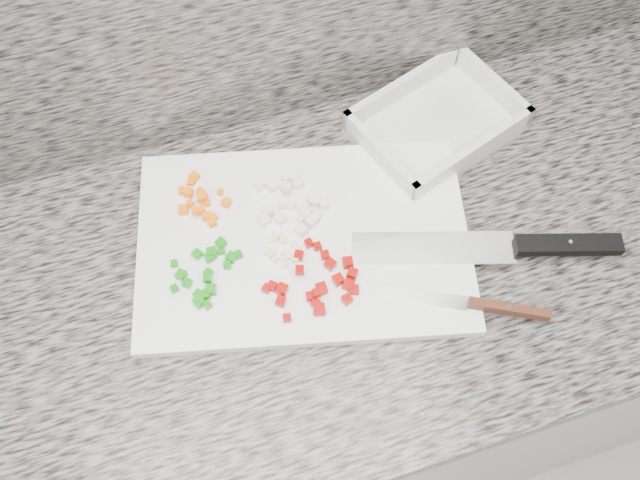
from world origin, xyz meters
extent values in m
cube|color=beige|center=(0.00, 1.44, 0.43)|extent=(3.92, 0.62, 0.86)
cube|color=#66615A|center=(0.00, 1.44, 0.88)|extent=(3.96, 0.64, 0.04)
cube|color=white|center=(0.12, 1.48, 0.91)|extent=(0.56, 0.44, 0.02)
cube|color=orange|center=(-0.04, 1.59, 0.92)|extent=(0.02, 0.02, 0.01)
cube|color=orange|center=(-0.02, 1.57, 0.93)|extent=(0.01, 0.01, 0.01)
cube|color=orange|center=(-0.01, 1.60, 0.93)|extent=(0.02, 0.02, 0.01)
cube|color=orange|center=(-0.03, 1.59, 0.93)|extent=(0.01, 0.01, 0.01)
cube|color=orange|center=(-0.01, 1.56, 0.92)|extent=(0.02, 0.02, 0.01)
cube|color=orange|center=(-0.01, 1.59, 0.92)|extent=(0.01, 0.01, 0.01)
cube|color=orange|center=(-0.01, 1.59, 0.93)|extent=(0.01, 0.01, 0.01)
cube|color=orange|center=(-0.01, 1.59, 0.93)|extent=(0.02, 0.02, 0.01)
cube|color=orange|center=(-0.01, 1.64, 0.92)|extent=(0.02, 0.02, 0.01)
cube|color=orange|center=(0.02, 1.58, 0.92)|extent=(0.02, 0.02, 0.01)
cube|color=orange|center=(0.02, 1.60, 0.92)|extent=(0.01, 0.01, 0.01)
cube|color=orange|center=(-0.03, 1.57, 0.93)|extent=(0.01, 0.01, 0.01)
cube|color=orange|center=(-0.02, 1.63, 0.92)|extent=(0.01, 0.01, 0.01)
cube|color=orange|center=(-0.01, 1.56, 0.92)|extent=(0.01, 0.01, 0.01)
cube|color=orange|center=(-0.01, 1.55, 0.92)|extent=(0.01, 0.01, 0.01)
cube|color=orange|center=(-0.04, 1.62, 0.92)|extent=(0.01, 0.01, 0.01)
cube|color=orange|center=(-0.03, 1.61, 0.92)|extent=(0.02, 0.02, 0.01)
cube|color=orange|center=(-0.02, 1.63, 0.92)|extent=(0.01, 0.01, 0.01)
cube|color=silver|center=(0.10, 1.58, 0.92)|extent=(0.02, 0.02, 0.01)
cube|color=silver|center=(0.16, 1.53, 0.92)|extent=(0.02, 0.02, 0.01)
cube|color=silver|center=(0.08, 1.54, 0.92)|extent=(0.02, 0.02, 0.01)
cube|color=silver|center=(0.13, 1.52, 0.92)|extent=(0.02, 0.02, 0.01)
cube|color=silver|center=(0.12, 1.59, 0.92)|extent=(0.01, 0.01, 0.01)
cube|color=silver|center=(0.16, 1.54, 0.92)|extent=(0.01, 0.01, 0.01)
cube|color=silver|center=(0.14, 1.58, 0.92)|extent=(0.01, 0.01, 0.01)
cube|color=silver|center=(0.08, 1.59, 0.92)|extent=(0.01, 0.01, 0.01)
cube|color=silver|center=(0.12, 1.52, 0.92)|extent=(0.02, 0.02, 0.01)
cube|color=silver|center=(0.13, 1.53, 0.92)|extent=(0.02, 0.02, 0.01)
cube|color=silver|center=(0.15, 1.54, 0.92)|extent=(0.02, 0.02, 0.01)
cube|color=silver|center=(0.10, 1.55, 0.92)|extent=(0.01, 0.01, 0.01)
cube|color=silver|center=(0.15, 1.51, 0.92)|extent=(0.02, 0.02, 0.01)
cube|color=silver|center=(0.14, 1.51, 0.92)|extent=(0.01, 0.01, 0.01)
cube|color=silver|center=(0.13, 1.53, 0.92)|extent=(0.02, 0.02, 0.01)
cube|color=silver|center=(0.07, 1.53, 0.92)|extent=(0.02, 0.02, 0.01)
cube|color=silver|center=(0.15, 1.54, 0.92)|extent=(0.02, 0.02, 0.01)
cube|color=silver|center=(0.15, 1.54, 0.92)|extent=(0.02, 0.02, 0.01)
cube|color=silver|center=(0.12, 1.49, 0.92)|extent=(0.02, 0.02, 0.01)
cube|color=silver|center=(0.13, 1.50, 0.92)|extent=(0.02, 0.02, 0.01)
cube|color=silver|center=(0.09, 1.52, 0.92)|extent=(0.02, 0.02, 0.01)
cube|color=silver|center=(0.12, 1.57, 0.93)|extent=(0.02, 0.02, 0.01)
cube|color=silver|center=(0.12, 1.54, 0.92)|extent=(0.02, 0.02, 0.01)
cube|color=silver|center=(0.13, 1.58, 0.92)|extent=(0.02, 0.02, 0.01)
cube|color=silver|center=(0.13, 1.59, 0.92)|extent=(0.02, 0.02, 0.01)
cube|color=#10830B|center=(-0.05, 1.42, 0.92)|extent=(0.01, 0.01, 0.01)
cube|color=#10830B|center=(-0.08, 1.50, 0.92)|extent=(0.01, 0.01, 0.01)
cube|color=#10830B|center=(0.00, 1.47, 0.92)|extent=(0.01, 0.01, 0.01)
cube|color=#10830B|center=(-0.05, 1.44, 0.92)|extent=(0.01, 0.01, 0.01)
cube|color=#10830B|center=(0.02, 1.49, 0.92)|extent=(0.01, 0.01, 0.01)
cube|color=#10830B|center=(-0.03, 1.49, 0.92)|extent=(0.02, 0.02, 0.01)
cube|color=#10830B|center=(-0.04, 1.44, 0.92)|extent=(0.02, 0.02, 0.01)
cube|color=#10830B|center=(0.01, 1.48, 0.92)|extent=(0.02, 0.02, 0.01)
cube|color=#10830B|center=(-0.04, 1.50, 0.92)|extent=(0.02, 0.02, 0.01)
cube|color=#10830B|center=(0.00, 1.51, 0.92)|extent=(0.02, 0.02, 0.01)
cube|color=#10830B|center=(-0.09, 1.46, 0.92)|extent=(0.01, 0.01, 0.01)
cube|color=#10830B|center=(-0.04, 1.46, 0.93)|extent=(0.01, 0.01, 0.01)
cube|color=#10830B|center=(-0.02, 1.50, 0.92)|extent=(0.02, 0.02, 0.01)
cube|color=#10830B|center=(-0.06, 1.44, 0.92)|extent=(0.02, 0.02, 0.01)
cube|color=#10830B|center=(-0.07, 1.48, 0.92)|extent=(0.02, 0.02, 0.01)
cube|color=#10830B|center=(-0.06, 1.43, 0.92)|extent=(0.02, 0.02, 0.01)
cube|color=#10830B|center=(-0.01, 1.50, 0.92)|extent=(0.01, 0.01, 0.01)
cube|color=#10830B|center=(-0.03, 1.47, 0.93)|extent=(0.02, 0.02, 0.01)
cube|color=#10830B|center=(-0.07, 1.46, 0.92)|extent=(0.02, 0.02, 0.01)
cube|color=#9F0702|center=(0.06, 1.41, 0.92)|extent=(0.02, 0.02, 0.01)
cube|color=#9F0702|center=(0.06, 1.37, 0.92)|extent=(0.01, 0.01, 0.01)
cube|color=#9F0702|center=(0.10, 1.46, 0.92)|extent=(0.02, 0.02, 0.01)
cube|color=#9F0702|center=(0.16, 1.42, 0.92)|extent=(0.02, 0.02, 0.01)
cube|color=#9F0702|center=(0.16, 1.38, 0.92)|extent=(0.02, 0.02, 0.01)
cube|color=#9F0702|center=(0.11, 1.39, 0.93)|extent=(0.01, 0.01, 0.01)
cube|color=#9F0702|center=(0.05, 1.42, 0.92)|extent=(0.02, 0.02, 0.01)
cube|color=#9F0702|center=(0.14, 1.37, 0.92)|extent=(0.02, 0.02, 0.01)
cube|color=#9F0702|center=(0.10, 1.39, 0.92)|extent=(0.01, 0.01, 0.01)
cube|color=#9F0702|center=(0.14, 1.40, 0.92)|extent=(0.02, 0.02, 0.01)
cube|color=#9F0702|center=(0.15, 1.39, 0.92)|extent=(0.02, 0.02, 0.01)
cube|color=#9F0702|center=(0.14, 1.44, 0.92)|extent=(0.01, 0.01, 0.01)
cube|color=#9F0702|center=(0.04, 1.42, 0.92)|extent=(0.02, 0.02, 0.01)
cube|color=#9F0702|center=(0.10, 1.36, 0.92)|extent=(0.02, 0.02, 0.01)
cube|color=#9F0702|center=(0.09, 1.43, 0.93)|extent=(0.02, 0.02, 0.01)
cube|color=#9F0702|center=(0.10, 1.38, 0.92)|extent=(0.02, 0.02, 0.01)
cube|color=#9F0702|center=(0.14, 1.43, 0.92)|extent=(0.02, 0.02, 0.01)
cube|color=#9F0702|center=(0.10, 1.36, 0.92)|extent=(0.02, 0.02, 0.01)
cube|color=#9F0702|center=(0.05, 1.39, 0.92)|extent=(0.02, 0.02, 0.01)
cube|color=#9F0702|center=(0.17, 1.40, 0.92)|extent=(0.02, 0.02, 0.01)
cube|color=#9F0702|center=(0.13, 1.46, 0.92)|extent=(0.01, 0.01, 0.01)
cube|color=#9F0702|center=(0.12, 1.47, 0.92)|extent=(0.01, 0.01, 0.01)
cube|color=#9F0702|center=(0.12, 1.39, 0.92)|extent=(0.02, 0.02, 0.01)
cube|color=beige|center=(0.07, 1.46, 0.92)|extent=(0.01, 0.01, 0.01)
cube|color=beige|center=(0.09, 1.49, 0.92)|extent=(0.01, 0.01, 0.01)
cube|color=beige|center=(0.10, 1.48, 0.92)|extent=(0.01, 0.01, 0.01)
cube|color=beige|center=(0.08, 1.45, 0.92)|extent=(0.01, 0.01, 0.01)
cube|color=beige|center=(0.10, 1.46, 0.92)|extent=(0.01, 0.01, 0.01)
cube|color=beige|center=(0.06, 1.48, 0.92)|extent=(0.01, 0.01, 0.01)
cube|color=beige|center=(0.08, 1.50, 0.92)|extent=(0.01, 0.01, 0.01)
cube|color=beige|center=(0.09, 1.45, 0.92)|extent=(0.01, 0.01, 0.01)
cube|color=beige|center=(0.10, 1.47, 0.92)|extent=(0.01, 0.01, 0.01)
cube|color=beige|center=(0.08, 1.47, 0.92)|extent=(0.01, 0.01, 0.01)
cube|color=beige|center=(0.06, 1.47, 0.92)|extent=(0.01, 0.01, 0.01)
cube|color=beige|center=(0.09, 1.46, 0.92)|extent=(0.01, 0.01, 0.01)
cube|color=beige|center=(0.08, 1.46, 0.92)|extent=(0.01, 0.01, 0.01)
cube|color=beige|center=(0.10, 1.46, 0.92)|extent=(0.01, 0.01, 0.01)
cube|color=beige|center=(0.07, 1.49, 0.92)|extent=(0.01, 0.01, 0.01)
cube|color=beige|center=(0.10, 1.47, 0.92)|extent=(0.01, 0.01, 0.01)
cube|color=white|center=(0.30, 1.41, 0.92)|extent=(0.25, 0.12, 0.00)
cube|color=black|center=(0.49, 1.35, 0.92)|extent=(0.16, 0.08, 0.02)
cylinder|color=white|center=(0.49, 1.35, 0.93)|extent=(0.01, 0.01, 0.00)
cube|color=white|center=(0.26, 1.34, 0.92)|extent=(0.11, 0.08, 0.00)
cube|color=#4D2113|center=(0.36, 1.28, 0.92)|extent=(0.11, 0.07, 0.02)
cylinder|color=white|center=(0.36, 1.28, 0.93)|extent=(0.01, 0.01, 0.00)
cube|color=silver|center=(0.39, 1.62, 0.91)|extent=(0.30, 0.25, 0.01)
cube|color=silver|center=(0.36, 1.70, 0.93)|extent=(0.24, 0.09, 0.04)
cube|color=silver|center=(0.41, 1.54, 0.93)|extent=(0.24, 0.09, 0.04)
cube|color=silver|center=(0.50, 1.66, 0.93)|extent=(0.07, 0.18, 0.04)
cube|color=silver|center=(0.27, 1.58, 0.93)|extent=(0.07, 0.18, 0.04)
camera|label=1|loc=(-0.02, 1.00, 1.86)|focal=40.00mm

